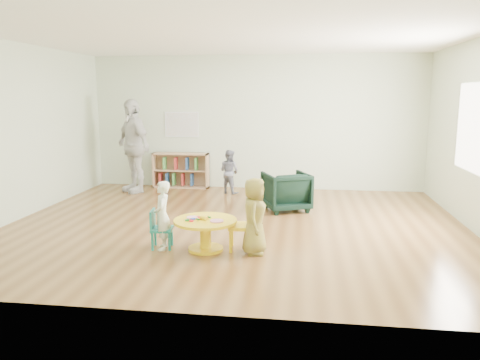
{
  "coord_description": "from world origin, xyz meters",
  "views": [
    {
      "loc": [
        1.02,
        -6.89,
        1.97
      ],
      "look_at": [
        0.12,
        -0.3,
        0.76
      ],
      "focal_mm": 35.0,
      "sensor_mm": 36.0,
      "label": 1
    }
  ],
  "objects_px": {
    "kid_chair_right": "(245,225)",
    "child_left": "(162,215)",
    "activity_table": "(205,229)",
    "kid_chair_left": "(159,228)",
    "child_right": "(254,216)",
    "bookshelf": "(181,170)",
    "armchair": "(286,191)",
    "adult_caretaker": "(133,146)",
    "toddler": "(229,172)"
  },
  "relations": [
    {
      "from": "kid_chair_right",
      "to": "child_left",
      "type": "bearing_deg",
      "value": 91.7
    },
    {
      "from": "activity_table",
      "to": "kid_chair_right",
      "type": "distance_m",
      "value": 0.51
    },
    {
      "from": "kid_chair_left",
      "to": "child_right",
      "type": "height_order",
      "value": "child_right"
    },
    {
      "from": "bookshelf",
      "to": "kid_chair_left",
      "type": "bearing_deg",
      "value": -78.99
    },
    {
      "from": "kid_chair_left",
      "to": "bookshelf",
      "type": "relative_size",
      "value": 0.43
    },
    {
      "from": "armchair",
      "to": "adult_caretaker",
      "type": "height_order",
      "value": "adult_caretaker"
    },
    {
      "from": "activity_table",
      "to": "child_left",
      "type": "xyz_separation_m",
      "value": [
        -0.56,
        -0.03,
        0.16
      ]
    },
    {
      "from": "armchair",
      "to": "kid_chair_left",
      "type": "bearing_deg",
      "value": 33.18
    },
    {
      "from": "kid_chair_left",
      "to": "adult_caretaker",
      "type": "xyz_separation_m",
      "value": [
        -1.61,
        3.46,
        0.68
      ]
    },
    {
      "from": "activity_table",
      "to": "kid_chair_left",
      "type": "distance_m",
      "value": 0.62
    },
    {
      "from": "child_right",
      "to": "activity_table",
      "type": "bearing_deg",
      "value": 86.8
    },
    {
      "from": "kid_chair_right",
      "to": "bookshelf",
      "type": "bearing_deg",
      "value": 20.69
    },
    {
      "from": "armchair",
      "to": "child_right",
      "type": "xyz_separation_m",
      "value": [
        -0.31,
        -2.32,
        0.15
      ]
    },
    {
      "from": "kid_chair_left",
      "to": "toddler",
      "type": "bearing_deg",
      "value": 166.27
    },
    {
      "from": "toddler",
      "to": "activity_table",
      "type": "bearing_deg",
      "value": 120.75
    },
    {
      "from": "activity_table",
      "to": "child_right",
      "type": "bearing_deg",
      "value": -3.34
    },
    {
      "from": "kid_chair_right",
      "to": "armchair",
      "type": "bearing_deg",
      "value": -16.34
    },
    {
      "from": "child_left",
      "to": "adult_caretaker",
      "type": "height_order",
      "value": "adult_caretaker"
    },
    {
      "from": "kid_chair_left",
      "to": "child_left",
      "type": "bearing_deg",
      "value": 56.95
    },
    {
      "from": "activity_table",
      "to": "toddler",
      "type": "xyz_separation_m",
      "value": [
        -0.26,
        3.57,
        0.16
      ]
    },
    {
      "from": "kid_chair_left",
      "to": "kid_chair_right",
      "type": "distance_m",
      "value": 1.12
    },
    {
      "from": "kid_chair_right",
      "to": "adult_caretaker",
      "type": "height_order",
      "value": "adult_caretaker"
    },
    {
      "from": "child_left",
      "to": "child_right",
      "type": "xyz_separation_m",
      "value": [
        1.19,
        -0.01,
        0.04
      ]
    },
    {
      "from": "kid_chair_right",
      "to": "adult_caretaker",
      "type": "distance_m",
      "value": 4.37
    },
    {
      "from": "kid_chair_right",
      "to": "child_right",
      "type": "xyz_separation_m",
      "value": [
        0.13,
        -0.13,
        0.15
      ]
    },
    {
      "from": "child_right",
      "to": "kid_chair_left",
      "type": "bearing_deg",
      "value": 88.47
    },
    {
      "from": "kid_chair_left",
      "to": "child_right",
      "type": "xyz_separation_m",
      "value": [
        1.25,
        -0.04,
        0.21
      ]
    },
    {
      "from": "armchair",
      "to": "child_right",
      "type": "height_order",
      "value": "child_right"
    },
    {
      "from": "armchair",
      "to": "child_right",
      "type": "bearing_deg",
      "value": 59.95
    },
    {
      "from": "kid_chair_right",
      "to": "armchair",
      "type": "distance_m",
      "value": 2.23
    },
    {
      "from": "kid_chair_left",
      "to": "bookshelf",
      "type": "height_order",
      "value": "bookshelf"
    },
    {
      "from": "activity_table",
      "to": "adult_caretaker",
      "type": "xyz_separation_m",
      "value": [
        -2.23,
        3.45,
        0.67
      ]
    },
    {
      "from": "armchair",
      "to": "adult_caretaker",
      "type": "relative_size",
      "value": 0.39
    },
    {
      "from": "kid_chair_left",
      "to": "adult_caretaker",
      "type": "height_order",
      "value": "adult_caretaker"
    },
    {
      "from": "child_left",
      "to": "toddler",
      "type": "distance_m",
      "value": 3.61
    },
    {
      "from": "kid_chair_right",
      "to": "toddler",
      "type": "bearing_deg",
      "value": 7.42
    },
    {
      "from": "kid_chair_right",
      "to": "kid_chair_left",
      "type": "bearing_deg",
      "value": 89.97
    },
    {
      "from": "kid_chair_left",
      "to": "bookshelf",
      "type": "xyz_separation_m",
      "value": [
        -0.79,
        4.08,
        0.09
      ]
    },
    {
      "from": "toddler",
      "to": "bookshelf",
      "type": "bearing_deg",
      "value": 2.76
    },
    {
      "from": "toddler",
      "to": "kid_chair_left",
      "type": "bearing_deg",
      "value": 110.91
    },
    {
      "from": "child_right",
      "to": "toddler",
      "type": "relative_size",
      "value": 1.09
    },
    {
      "from": "kid_chair_left",
      "to": "adult_caretaker",
      "type": "relative_size",
      "value": 0.27
    },
    {
      "from": "bookshelf",
      "to": "toddler",
      "type": "xyz_separation_m",
      "value": [
        1.15,
        -0.51,
        0.08
      ]
    },
    {
      "from": "activity_table",
      "to": "bookshelf",
      "type": "xyz_separation_m",
      "value": [
        -1.41,
        4.08,
        0.08
      ]
    },
    {
      "from": "activity_table",
      "to": "kid_chair_right",
      "type": "height_order",
      "value": "kid_chair_right"
    },
    {
      "from": "child_left",
      "to": "adult_caretaker",
      "type": "xyz_separation_m",
      "value": [
        -1.67,
        3.48,
        0.51
      ]
    },
    {
      "from": "child_left",
      "to": "child_right",
      "type": "bearing_deg",
      "value": 77.43
    },
    {
      "from": "activity_table",
      "to": "child_right",
      "type": "distance_m",
      "value": 0.67
    },
    {
      "from": "kid_chair_left",
      "to": "activity_table",
      "type": "bearing_deg",
      "value": 82.02
    },
    {
      "from": "kid_chair_right",
      "to": "toddler",
      "type": "height_order",
      "value": "toddler"
    }
  ]
}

